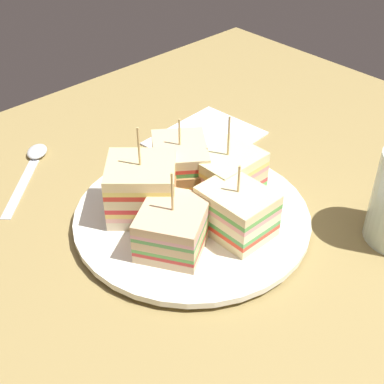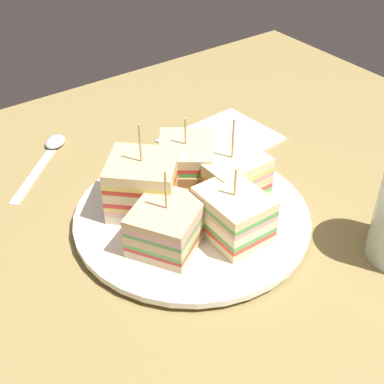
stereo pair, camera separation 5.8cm
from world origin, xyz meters
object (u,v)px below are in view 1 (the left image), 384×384
object	(u,v)px
plate	(192,217)
sandwich_wedge_2	(229,176)
chip_pile	(184,211)
sandwich_wedge_1	(236,211)
napkin	(205,137)
spoon	(33,161)
sandwich_wedge_0	(173,227)
sandwich_wedge_3	(180,166)
sandwich_wedge_4	(142,189)

from	to	relation	value
plate	sandwich_wedge_2	xyz separation A→B (cm)	(5.38, -0.41, 3.21)
plate	chip_pile	xyz separation A→B (cm)	(-1.06, 0.08, 1.38)
plate	sandwich_wedge_1	size ratio (longest dim) A/B	3.15
napkin	sandwich_wedge_2	bearing A→B (deg)	-123.91
spoon	plate	bearing A→B (deg)	-117.18
sandwich_wedge_0	sandwich_wedge_3	size ratio (longest dim) A/B	1.01
sandwich_wedge_0	spoon	size ratio (longest dim) A/B	0.78
plate	sandwich_wedge_0	distance (cm)	6.10
plate	chip_pile	distance (cm)	1.75
sandwich_wedge_1	napkin	xyz separation A→B (cm)	(12.14, 17.03, -3.67)
plate	spoon	distance (cm)	23.81
sandwich_wedge_2	spoon	size ratio (longest dim) A/B	0.83
chip_pile	sandwich_wedge_0	bearing A→B (deg)	-146.67
chip_pile	napkin	size ratio (longest dim) A/B	0.49
plate	napkin	size ratio (longest dim) A/B	1.84
spoon	napkin	xyz separation A→B (cm)	(20.62, -10.92, -0.14)
sandwich_wedge_1	spoon	size ratio (longest dim) A/B	0.68
sandwich_wedge_4	chip_pile	size ratio (longest dim) A/B	1.53
sandwich_wedge_2	sandwich_wedge_3	size ratio (longest dim) A/B	1.07
chip_pile	sandwich_wedge_3	bearing A→B (deg)	52.24
chip_pile	napkin	xyz separation A→B (cm)	(14.67, 11.76, -1.94)
sandwich_wedge_4	chip_pile	xyz separation A→B (cm)	(2.62, -3.87, -2.28)
plate	sandwich_wedge_3	distance (cm)	6.37
sandwich_wedge_0	sandwich_wedge_2	size ratio (longest dim) A/B	0.94
sandwich_wedge_1	chip_pile	size ratio (longest dim) A/B	1.18
sandwich_wedge_4	sandwich_wedge_3	bearing A→B (deg)	50.51
sandwich_wedge_3	sandwich_wedge_0	bearing A→B (deg)	-9.35
sandwich_wedge_0	sandwich_wedge_3	xyz separation A→B (cm)	(7.39, 7.15, 0.52)
sandwich_wedge_0	napkin	world-z (taller)	sandwich_wedge_0
sandwich_wedge_1	sandwich_wedge_2	distance (cm)	6.18
spoon	sandwich_wedge_1	bearing A→B (deg)	-117.42
sandwich_wedge_3	chip_pile	xyz separation A→B (cm)	(-3.62, -4.68, -1.99)
chip_pile	napkin	world-z (taller)	chip_pile
sandwich_wedge_2	napkin	distance (cm)	15.22
sandwich_wedge_1	napkin	size ratio (longest dim) A/B	0.59
spoon	napkin	distance (cm)	23.33
sandwich_wedge_0	chip_pile	world-z (taller)	sandwich_wedge_0
sandwich_wedge_1	sandwich_wedge_3	bearing A→B (deg)	-5.97
plate	napkin	world-z (taller)	plate
plate	sandwich_wedge_1	xyz separation A→B (cm)	(1.47, -5.19, 3.11)
sandwich_wedge_4	chip_pile	bearing A→B (deg)	-12.76
sandwich_wedge_3	sandwich_wedge_4	xyz separation A→B (cm)	(-6.24, -0.80, 0.29)
sandwich_wedge_0	chip_pile	bearing A→B (deg)	1.92
sandwich_wedge_4	spoon	world-z (taller)	sandwich_wedge_4
sandwich_wedge_2	sandwich_wedge_4	size ratio (longest dim) A/B	0.94
sandwich_wedge_3	spoon	size ratio (longest dim) A/B	0.78
sandwich_wedge_1	sandwich_wedge_4	bearing A→B (deg)	29.68
sandwich_wedge_1	sandwich_wedge_2	xyz separation A→B (cm)	(3.91, 4.79, 0.10)
sandwich_wedge_4	napkin	size ratio (longest dim) A/B	0.76
spoon	sandwich_wedge_4	bearing A→B (deg)	-124.28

